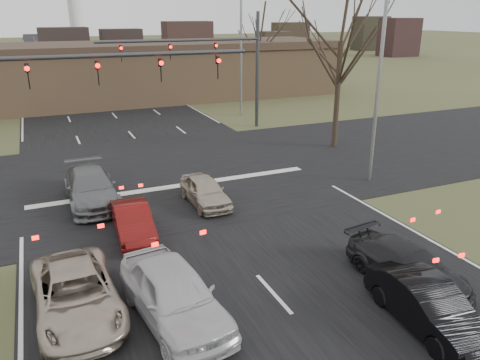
# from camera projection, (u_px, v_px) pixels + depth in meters

# --- Properties ---
(ground) EXTENTS (360.00, 360.00, 0.00)m
(ground) POSITION_uv_depth(u_px,v_px,m) (331.00, 359.00, 11.24)
(ground) COLOR #3E4826
(ground) RESTS_ON ground
(road_main) EXTENTS (14.00, 300.00, 0.02)m
(road_main) POSITION_uv_depth(u_px,v_px,m) (78.00, 75.00, 63.02)
(road_main) COLOR black
(road_main) RESTS_ON ground
(road_cross) EXTENTS (200.00, 14.00, 0.02)m
(road_cross) POSITION_uv_depth(u_px,v_px,m) (166.00, 174.00, 24.18)
(road_cross) COLOR black
(road_cross) RESTS_ON ground
(building) EXTENTS (42.40, 10.40, 5.30)m
(building) POSITION_uv_depth(u_px,v_px,m) (121.00, 72.00, 43.90)
(building) COLOR #8F6D4D
(building) RESTS_ON ground
(mast_arm_near) EXTENTS (12.12, 0.24, 8.00)m
(mast_arm_near) POSITION_uv_depth(u_px,v_px,m) (46.00, 86.00, 18.79)
(mast_arm_near) COLOR #383A3D
(mast_arm_near) RESTS_ON ground
(mast_arm_far) EXTENTS (11.12, 0.24, 8.00)m
(mast_arm_far) POSITION_uv_depth(u_px,v_px,m) (220.00, 58.00, 31.74)
(mast_arm_far) COLOR #383A3D
(mast_arm_far) RESTS_ON ground
(streetlight_right_near) EXTENTS (2.34, 0.25, 10.00)m
(streetlight_right_near) POSITION_uv_depth(u_px,v_px,m) (377.00, 66.00, 21.33)
(streetlight_right_near) COLOR gray
(streetlight_right_near) RESTS_ON ground
(streetlight_right_far) EXTENTS (2.34, 0.25, 10.00)m
(streetlight_right_far) POSITION_uv_depth(u_px,v_px,m) (239.00, 44.00, 36.19)
(streetlight_right_far) COLOR gray
(streetlight_right_far) RESTS_ON ground
(tree_right_far) EXTENTS (5.40, 5.40, 9.00)m
(tree_right_far) POSITION_uv_depth(u_px,v_px,m) (260.00, 23.00, 44.77)
(tree_right_far) COLOR black
(tree_right_far) RESTS_ON ground
(car_silver_suv) EXTENTS (2.33, 4.75, 1.30)m
(car_silver_suv) POSITION_uv_depth(u_px,v_px,m) (76.00, 294.00, 12.69)
(car_silver_suv) COLOR #B4A491
(car_silver_suv) RESTS_ON ground
(car_white_sedan) EXTENTS (2.44, 4.84, 1.58)m
(car_white_sedan) POSITION_uv_depth(u_px,v_px,m) (174.00, 294.00, 12.44)
(car_white_sedan) COLOR silver
(car_white_sedan) RESTS_ON ground
(car_black_hatch) EXTENTS (1.70, 4.02, 1.29)m
(car_black_hatch) POSITION_uv_depth(u_px,v_px,m) (428.00, 305.00, 12.21)
(car_black_hatch) COLOR black
(car_black_hatch) RESTS_ON ground
(car_charcoal_sedan) EXTENTS (2.21, 4.35, 1.21)m
(car_charcoal_sedan) POSITION_uv_depth(u_px,v_px,m) (407.00, 266.00, 14.20)
(car_charcoal_sedan) COLOR black
(car_charcoal_sedan) RESTS_ON ground
(car_grey_ahead) EXTENTS (2.04, 4.99, 1.45)m
(car_grey_ahead) POSITION_uv_depth(u_px,v_px,m) (91.00, 187.00, 20.28)
(car_grey_ahead) COLOR slate
(car_grey_ahead) RESTS_ON ground
(car_red_ahead) EXTENTS (1.46, 3.70, 1.20)m
(car_red_ahead) POSITION_uv_depth(u_px,v_px,m) (133.00, 221.00, 17.25)
(car_red_ahead) COLOR #620F0E
(car_red_ahead) RESTS_ON ground
(car_silver_ahead) EXTENTS (1.48, 3.59, 1.22)m
(car_silver_ahead) POSITION_uv_depth(u_px,v_px,m) (205.00, 191.00, 20.20)
(car_silver_ahead) COLOR #B6A993
(car_silver_ahead) RESTS_ON ground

